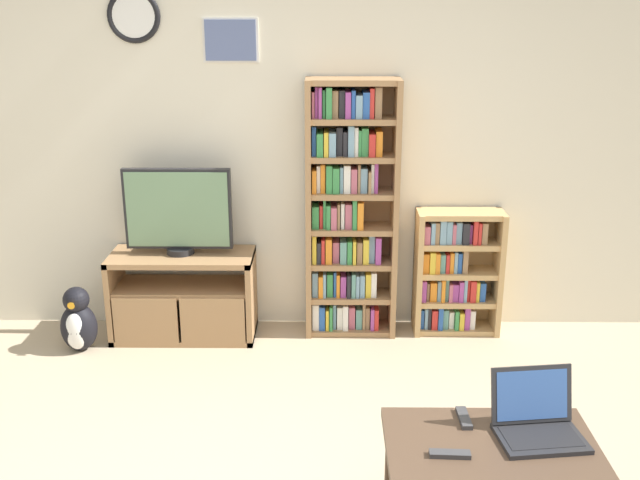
% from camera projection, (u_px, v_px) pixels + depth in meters
% --- Properties ---
extents(wall_back, '(6.62, 0.09, 2.60)m').
position_uv_depth(wall_back, '(285.00, 137.00, 4.90)').
color(wall_back, beige).
rests_on(wall_back, ground_plane).
extents(tv_stand, '(0.94, 0.41, 0.58)m').
position_uv_depth(tv_stand, '(183.00, 296.00, 4.96)').
color(tv_stand, '#9E754C').
rests_on(tv_stand, ground_plane).
extents(television, '(0.69, 0.18, 0.57)m').
position_uv_depth(television, '(178.00, 211.00, 4.82)').
color(television, black).
rests_on(television, tv_stand).
extents(bookshelf_tall, '(0.60, 0.26, 1.70)m').
position_uv_depth(bookshelf_tall, '(348.00, 211.00, 4.88)').
color(bookshelf_tall, '#9E754C').
rests_on(bookshelf_tall, ground_plane).
extents(bookshelf_short, '(0.57, 0.24, 0.85)m').
position_uv_depth(bookshelf_short, '(454.00, 272.00, 5.02)').
color(bookshelf_short, tan).
rests_on(bookshelf_short, ground_plane).
extents(coffee_table, '(0.85, 0.60, 0.48)m').
position_uv_depth(coffee_table, '(492.00, 459.00, 2.98)').
color(coffee_table, '#4C3828').
rests_on(coffee_table, ground_plane).
extents(laptop, '(0.37, 0.32, 0.26)m').
position_uv_depth(laptop, '(537.00, 420.00, 3.04)').
color(laptop, '#232326').
rests_on(laptop, coffee_table).
extents(remote_near_laptop, '(0.05, 0.16, 0.02)m').
position_uv_depth(remote_near_laptop, '(464.00, 418.00, 3.15)').
color(remote_near_laptop, '#38383A').
rests_on(remote_near_laptop, coffee_table).
extents(remote_far_from_laptop, '(0.16, 0.05, 0.02)m').
position_uv_depth(remote_far_from_laptop, '(450.00, 454.00, 2.91)').
color(remote_far_from_laptop, '#38383A').
rests_on(remote_far_from_laptop, coffee_table).
extents(penguin_figurine, '(0.23, 0.21, 0.43)m').
position_uv_depth(penguin_figurine, '(78.00, 322.00, 4.78)').
color(penguin_figurine, black).
rests_on(penguin_figurine, ground_plane).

